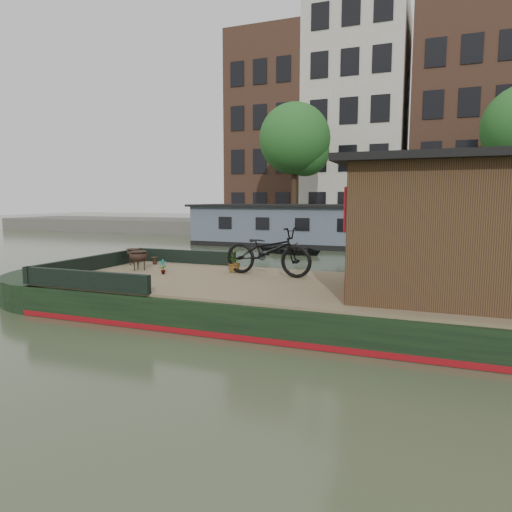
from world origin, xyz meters
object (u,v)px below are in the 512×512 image
(bicycle, at_px, (268,251))
(cabin, at_px, (460,227))
(potted_plant_a, at_px, (163,267))
(brazier_rear, at_px, (134,257))
(brazier_front, at_px, (139,261))
(dinghy, at_px, (292,246))

(bicycle, bearing_deg, cabin, -96.03)
(bicycle, height_order, potted_plant_a, bicycle)
(potted_plant_a, bearing_deg, brazier_rear, 145.67)
(cabin, xyz_separation_m, bicycle, (-3.89, 0.82, -0.67))
(brazier_front, height_order, dinghy, brazier_front)
(cabin, height_order, bicycle, cabin)
(brazier_front, bearing_deg, potted_plant_a, -19.17)
(bicycle, height_order, brazier_front, bicycle)
(bicycle, distance_m, dinghy, 9.87)
(brazier_front, bearing_deg, cabin, -3.25)
(brazier_front, relative_size, brazier_rear, 1.11)
(brazier_front, bearing_deg, brazier_rear, 132.46)
(potted_plant_a, xyz_separation_m, brazier_rear, (-1.59, 1.08, 0.04))
(cabin, distance_m, brazier_rear, 7.94)
(cabin, bearing_deg, potted_plant_a, 179.10)
(cabin, relative_size, dinghy, 1.34)
(bicycle, xyz_separation_m, brazier_rear, (-3.89, 0.36, -0.34))
(brazier_rear, bearing_deg, bicycle, -5.26)
(potted_plant_a, distance_m, dinghy, 10.29)
(brazier_front, relative_size, dinghy, 0.16)
(cabin, bearing_deg, brazier_rear, 171.38)
(bicycle, distance_m, brazier_rear, 3.92)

